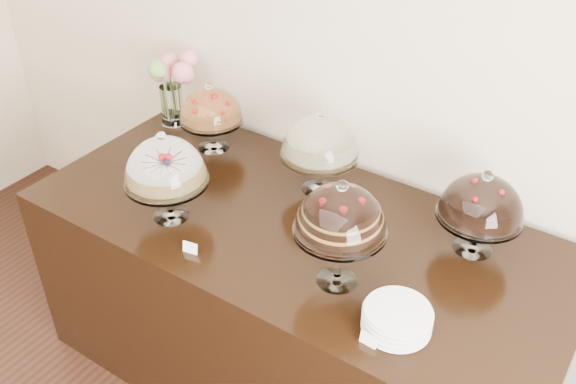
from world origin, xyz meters
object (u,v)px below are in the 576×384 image
Objects in this scene: cake_stand_choco_layer at (341,215)px; plate_stack at (397,319)px; cake_stand_sugar_sponge at (165,165)px; cake_stand_dark_choco at (482,202)px; cake_stand_fruit_tart at (211,108)px; display_counter at (294,304)px; cake_stand_cheesecake at (320,140)px; flower_vase at (170,79)px.

plate_stack is (0.28, -0.09, -0.25)m from cake_stand_choco_layer.
cake_stand_sugar_sponge is 0.76m from cake_stand_choco_layer.
cake_stand_dark_choco is 1.29m from cake_stand_fruit_tart.
cake_stand_choco_layer is at bearing -32.34° from display_counter.
cake_stand_fruit_tart is at bearing 111.50° from cake_stand_sugar_sponge.
cake_stand_choco_layer is 1.93× the size of plate_stack.
cake_stand_dark_choco is (0.34, 0.44, -0.08)m from cake_stand_choco_layer.
cake_stand_sugar_sponge is (-0.44, -0.24, 0.69)m from display_counter.
cake_stand_fruit_tart reaches higher than display_counter.
cake_stand_fruit_tart is at bearing 156.88° from display_counter.
cake_stand_cheesecake is (-0.36, 0.46, -0.05)m from cake_stand_choco_layer.
display_counter is 6.48× the size of cake_stand_fruit_tart.
cake_stand_fruit_tart is at bearing 153.73° from cake_stand_choco_layer.
flower_vase is at bearing 159.62° from display_counter.
cake_stand_cheesecake reaches higher than plate_stack.
flower_vase is 1.73× the size of plate_stack.
cake_stand_cheesecake is 1.71× the size of plate_stack.
display_counter is at bearing 154.05° from plate_stack.
plate_stack is at bearing -2.47° from cake_stand_sugar_sponge.
cake_stand_sugar_sponge is 0.80m from flower_vase.
plate_stack is at bearing -24.48° from cake_stand_fruit_tart.
display_counter is at bearing 28.44° from cake_stand_sugar_sponge.
cake_stand_sugar_sponge is at bearing -48.83° from flower_vase.
flower_vase is (-0.92, 0.10, -0.00)m from cake_stand_cheesecake.
cake_stand_cheesecake is (0.39, 0.50, -0.00)m from cake_stand_sugar_sponge.
cake_stand_sugar_sponge reaches higher than display_counter.
cake_stand_dark_choco is at bearing -1.33° from cake_stand_fruit_tart.
cake_stand_sugar_sponge reaches higher than flower_vase.
cake_stand_fruit_tart is at bearing 155.52° from plate_stack.
cake_stand_choco_layer reaches higher than flower_vase.
plate_stack reaches higher than display_counter.
flower_vase is (-1.62, 0.11, 0.02)m from cake_stand_dark_choco.
cake_stand_cheesecake is 0.99× the size of flower_vase.
cake_stand_choco_layer is at bearing -23.50° from flower_vase.
cake_stand_fruit_tart is at bearing -14.57° from flower_vase.
cake_stand_sugar_sponge is at bearing -128.19° from cake_stand_cheesecake.
cake_stand_sugar_sponge reaches higher than cake_stand_cheesecake.
flower_vase is (-0.53, 0.60, -0.01)m from cake_stand_sugar_sponge.
flower_vase reaches higher than cake_stand_cheesecake.
cake_stand_cheesecake is at bearing -6.18° from flower_vase.
cake_stand_sugar_sponge is 1.75× the size of plate_stack.
flower_vase reaches higher than cake_stand_dark_choco.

